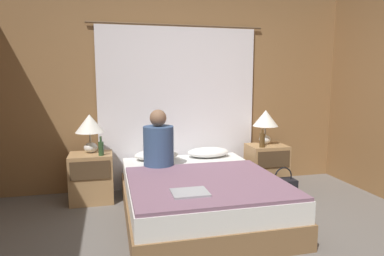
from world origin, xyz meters
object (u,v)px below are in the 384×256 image
at_px(handbag_on_floor, 283,187).
at_px(pillow_left, 156,155).
at_px(bed, 199,196).
at_px(lamp_right, 265,120).
at_px(nightstand_left, 92,178).
at_px(person_left_in_bed, 158,144).
at_px(beer_bottle_on_left_stand, 101,148).
at_px(laptop_on_bed, 190,193).
at_px(nightstand_right, 266,166).
at_px(pillow_right, 208,152).
at_px(lamp_left, 90,126).
at_px(beer_bottle_on_right_stand, 262,140).

bearing_deg(handbag_on_floor, pillow_left, 161.96).
relative_size(bed, lamp_right, 4.38).
xyz_separation_m(nightstand_left, person_left_in_bed, (0.74, -0.27, 0.41)).
height_order(beer_bottle_on_left_stand, laptop_on_bed, beer_bottle_on_left_stand).
height_order(nightstand_right, pillow_right, nightstand_right).
xyz_separation_m(pillow_right, beer_bottle_on_left_stand, (-1.30, -0.20, 0.16)).
relative_size(nightstand_left, lamp_left, 1.26).
distance_m(nightstand_left, pillow_right, 1.44).
relative_size(bed, beer_bottle_on_left_stand, 9.05).
relative_size(person_left_in_bed, laptop_on_bed, 2.12).
relative_size(laptop_on_bed, handbag_on_floor, 0.84).
distance_m(person_left_in_bed, laptop_on_bed, 1.05).
distance_m(pillow_left, pillow_right, 0.66).
bearing_deg(handbag_on_floor, pillow_right, 149.27).
height_order(beer_bottle_on_left_stand, handbag_on_floor, beer_bottle_on_left_stand).
bearing_deg(person_left_in_bed, pillow_left, 86.20).
bearing_deg(pillow_right, beer_bottle_on_left_stand, -171.26).
distance_m(pillow_left, beer_bottle_on_left_stand, 0.69).
xyz_separation_m(nightstand_right, handbag_on_floor, (0.03, -0.39, -0.17)).
bearing_deg(lamp_left, nightstand_right, -1.86).
distance_m(lamp_right, pillow_left, 1.47).
bearing_deg(beer_bottle_on_left_stand, lamp_left, 123.09).
xyz_separation_m(pillow_left, pillow_right, (0.66, 0.00, 0.00)).
relative_size(bed, handbag_on_floor, 5.32).
distance_m(nightstand_right, pillow_left, 1.44).
height_order(nightstand_right, beer_bottle_on_right_stand, beer_bottle_on_right_stand).
bearing_deg(beer_bottle_on_left_stand, nightstand_right, 3.18).
bearing_deg(nightstand_left, lamp_left, 90.00).
bearing_deg(handbag_on_floor, bed, -165.04).
bearing_deg(laptop_on_bed, beer_bottle_on_right_stand, 44.40).
xyz_separation_m(lamp_left, handbag_on_floor, (2.22, -0.46, -0.76)).
bearing_deg(nightstand_right, beer_bottle_on_right_stand, -137.82).
bearing_deg(pillow_left, nightstand_right, -3.44).
distance_m(bed, handbag_on_floor, 1.17).
xyz_separation_m(pillow_right, beer_bottle_on_right_stand, (0.64, -0.20, 0.16)).
xyz_separation_m(bed, person_left_in_bed, (-0.35, 0.42, 0.48)).
xyz_separation_m(beer_bottle_on_left_stand, handbag_on_floor, (2.10, -0.27, -0.53)).
height_order(lamp_right, pillow_right, lamp_right).
distance_m(pillow_right, beer_bottle_on_left_stand, 1.33).
height_order(person_left_in_bed, beer_bottle_on_right_stand, person_left_in_bed).
distance_m(pillow_right, handbag_on_floor, 1.00).
relative_size(pillow_right, beer_bottle_on_left_stand, 2.47).
bearing_deg(handbag_on_floor, person_left_in_bed, 175.57).
distance_m(nightstand_right, beer_bottle_on_right_stand, 0.41).
relative_size(nightstand_right, beer_bottle_on_right_stand, 2.43).
xyz_separation_m(pillow_right, person_left_in_bed, (-0.68, -0.36, 0.21)).
bearing_deg(lamp_right, person_left_in_bed, -166.60).
bearing_deg(beer_bottle_on_left_stand, pillow_left, 17.27).
bearing_deg(laptop_on_bed, pillow_left, 93.82).
height_order(bed, nightstand_right, nightstand_right).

